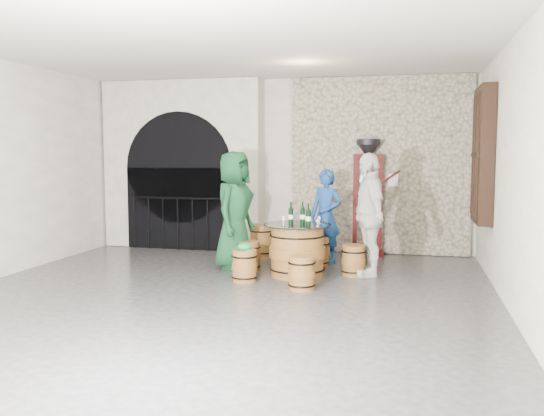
% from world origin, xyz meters
% --- Properties ---
extents(ground, '(8.00, 8.00, 0.00)m').
position_xyz_m(ground, '(0.00, 0.00, 0.00)').
color(ground, '#2A2A2C').
rests_on(ground, ground).
extents(wall_back, '(8.00, 0.00, 8.00)m').
position_xyz_m(wall_back, '(0.00, 4.00, 1.60)').
color(wall_back, silver).
rests_on(wall_back, ground).
extents(wall_right, '(0.00, 8.00, 8.00)m').
position_xyz_m(wall_right, '(3.50, 0.00, 1.60)').
color(wall_right, silver).
rests_on(wall_right, ground).
extents(ceiling, '(8.00, 8.00, 0.00)m').
position_xyz_m(ceiling, '(0.00, 0.00, 3.20)').
color(ceiling, beige).
rests_on(ceiling, wall_back).
extents(stone_facing_panel, '(3.20, 0.12, 3.18)m').
position_xyz_m(stone_facing_panel, '(1.80, 3.94, 1.60)').
color(stone_facing_panel, '#AFA68B').
rests_on(stone_facing_panel, ground).
extents(arched_opening, '(3.10, 0.60, 3.19)m').
position_xyz_m(arched_opening, '(-1.90, 3.74, 1.58)').
color(arched_opening, silver).
rests_on(arched_opening, ground).
extents(shuttered_window, '(0.23, 1.10, 2.00)m').
position_xyz_m(shuttered_window, '(3.38, 2.40, 1.80)').
color(shuttered_window, black).
rests_on(shuttered_window, wall_right).
extents(barrel_table, '(1.01, 1.01, 0.78)m').
position_xyz_m(barrel_table, '(0.74, 1.68, 0.39)').
color(barrel_table, brown).
rests_on(barrel_table, ground).
extents(barrel_stool_left, '(0.38, 0.38, 0.46)m').
position_xyz_m(barrel_stool_left, '(-0.07, 1.92, 0.23)').
color(barrel_stool_left, brown).
rests_on(barrel_stool_left, ground).
extents(barrel_stool_far, '(0.38, 0.38, 0.46)m').
position_xyz_m(barrel_stool_far, '(0.92, 2.51, 0.23)').
color(barrel_stool_far, brown).
rests_on(barrel_stool_far, ground).
extents(barrel_stool_right, '(0.38, 0.38, 0.46)m').
position_xyz_m(barrel_stool_right, '(1.56, 1.93, 0.23)').
color(barrel_stool_right, brown).
rests_on(barrel_stool_right, ground).
extents(barrel_stool_near_right, '(0.38, 0.38, 0.46)m').
position_xyz_m(barrel_stool_near_right, '(0.96, 0.86, 0.23)').
color(barrel_stool_near_right, brown).
rests_on(barrel_stool_near_right, ground).
extents(barrel_stool_near_left, '(0.38, 0.38, 0.46)m').
position_xyz_m(barrel_stool_near_left, '(0.08, 1.15, 0.23)').
color(barrel_stool_near_left, brown).
rests_on(barrel_stool_near_left, ground).
extents(green_cap, '(0.23, 0.19, 0.10)m').
position_xyz_m(green_cap, '(0.08, 1.15, 0.50)').
color(green_cap, '#0C8B4A').
rests_on(green_cap, barrel_stool_near_left).
extents(person_green, '(0.70, 0.98, 1.86)m').
position_xyz_m(person_green, '(-0.33, 2.00, 0.93)').
color(person_green, '#103A1E').
rests_on(person_green, ground).
extents(person_blue, '(0.67, 0.56, 1.56)m').
position_xyz_m(person_blue, '(1.00, 2.85, 0.78)').
color(person_blue, navy).
rests_on(person_blue, ground).
extents(person_white, '(0.80, 1.17, 1.84)m').
position_xyz_m(person_white, '(1.76, 1.99, 0.92)').
color(person_white, silver).
rests_on(person_white, ground).
extents(wine_bottle_left, '(0.08, 0.08, 0.32)m').
position_xyz_m(wine_bottle_left, '(0.63, 1.74, 0.91)').
color(wine_bottle_left, black).
rests_on(wine_bottle_left, barrel_table).
extents(wine_bottle_center, '(0.08, 0.08, 0.32)m').
position_xyz_m(wine_bottle_center, '(0.92, 1.58, 0.91)').
color(wine_bottle_center, black).
rests_on(wine_bottle_center, barrel_table).
extents(wine_bottle_right, '(0.08, 0.08, 0.32)m').
position_xyz_m(wine_bottle_right, '(0.80, 1.79, 0.91)').
color(wine_bottle_right, black).
rests_on(wine_bottle_right, barrel_table).
extents(tasting_glass_a, '(0.05, 0.05, 0.10)m').
position_xyz_m(tasting_glass_a, '(0.56, 1.57, 0.83)').
color(tasting_glass_a, '#A3511F').
rests_on(tasting_glass_a, barrel_table).
extents(tasting_glass_b, '(0.05, 0.05, 0.10)m').
position_xyz_m(tasting_glass_b, '(1.04, 1.82, 0.83)').
color(tasting_glass_b, '#A3511F').
rests_on(tasting_glass_b, barrel_table).
extents(tasting_glass_c, '(0.05, 0.05, 0.10)m').
position_xyz_m(tasting_glass_c, '(0.61, 1.98, 0.83)').
color(tasting_glass_c, '#A3511F').
rests_on(tasting_glass_c, barrel_table).
extents(tasting_glass_d, '(0.05, 0.05, 0.10)m').
position_xyz_m(tasting_glass_d, '(1.01, 1.99, 0.83)').
color(tasting_glass_d, '#A3511F').
rests_on(tasting_glass_d, barrel_table).
extents(tasting_glass_e, '(0.05, 0.05, 0.10)m').
position_xyz_m(tasting_glass_e, '(1.07, 1.52, 0.83)').
color(tasting_glass_e, '#A3511F').
rests_on(tasting_glass_e, barrel_table).
extents(tasting_glass_f, '(0.05, 0.05, 0.10)m').
position_xyz_m(tasting_glass_f, '(0.50, 1.85, 0.83)').
color(tasting_glass_f, '#A3511F').
rests_on(tasting_glass_f, barrel_table).
extents(side_barrel, '(0.43, 0.43, 0.58)m').
position_xyz_m(side_barrel, '(-0.18, 3.09, 0.29)').
color(side_barrel, brown).
rests_on(side_barrel, ground).
extents(corking_press, '(0.87, 0.52, 2.07)m').
position_xyz_m(corking_press, '(1.62, 3.70, 1.20)').
color(corking_press, '#430B0B').
rests_on(corking_press, ground).
extents(control_box, '(0.18, 0.10, 0.22)m').
position_xyz_m(control_box, '(2.05, 3.86, 1.35)').
color(control_box, silver).
rests_on(control_box, wall_back).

